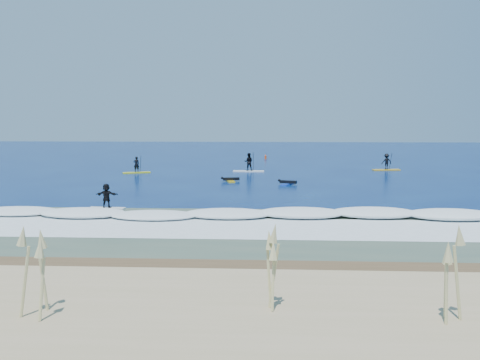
# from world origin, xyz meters

# --- Properties ---
(ground) EXTENTS (160.00, 160.00, 0.00)m
(ground) POSITION_xyz_m (0.00, 0.00, 0.00)
(ground) COLOR #04164E
(ground) RESTS_ON ground
(dune) EXTENTS (90.00, 7.00, 2.00)m
(dune) POSITION_xyz_m (0.00, -27.00, 0.00)
(dune) COLOR tan
(dune) RESTS_ON ground
(wet_sand_strip) EXTENTS (90.00, 5.00, 0.08)m
(wet_sand_strip) POSITION_xyz_m (0.00, -21.50, 0.00)
(wet_sand_strip) COLOR #4E3E24
(wet_sand_strip) RESTS_ON ground
(shallow_water) EXTENTS (90.00, 13.00, 0.01)m
(shallow_water) POSITION_xyz_m (0.00, -14.00, 0.01)
(shallow_water) COLOR #3D5342
(shallow_water) RESTS_ON ground
(breaking_wave) EXTENTS (40.00, 6.00, 0.30)m
(breaking_wave) POSITION_xyz_m (0.00, -10.00, 0.00)
(breaking_wave) COLOR white
(breaking_wave) RESTS_ON ground
(whitewater) EXTENTS (34.00, 5.00, 0.02)m
(whitewater) POSITION_xyz_m (0.00, -13.00, 0.00)
(whitewater) COLOR silver
(whitewater) RESTS_ON ground
(dune_grass) EXTENTS (40.00, 4.00, 1.70)m
(dune_grass) POSITION_xyz_m (0.00, -27.00, 1.85)
(dune_grass) COLOR #D0C380
(dune_grass) RESTS_ON dune
(sup_paddler_left) EXTENTS (2.70, 1.64, 1.86)m
(sup_paddler_left) POSITION_xyz_m (-9.67, 12.59, 0.58)
(sup_paddler_left) COLOR yellow
(sup_paddler_left) RESTS_ON ground
(sup_paddler_center) EXTENTS (3.10, 0.79, 2.17)m
(sup_paddler_center) POSITION_xyz_m (1.22, 14.55, 0.81)
(sup_paddler_center) COLOR white
(sup_paddler_center) RESTS_ON ground
(sup_paddler_right) EXTENTS (2.90, 1.20, 1.98)m
(sup_paddler_right) POSITION_xyz_m (15.33, 16.71, 0.77)
(sup_paddler_right) COLOR gold
(sup_paddler_right) RESTS_ON ground
(prone_paddler_near) EXTENTS (1.59, 2.08, 0.42)m
(prone_paddler_near) POSITION_xyz_m (-0.03, 6.25, 0.14)
(prone_paddler_near) COLOR gold
(prone_paddler_near) RESTS_ON ground
(prone_paddler_far) EXTENTS (1.54, 2.04, 0.42)m
(prone_paddler_far) POSITION_xyz_m (4.74, 4.42, 0.14)
(prone_paddler_far) COLOR blue
(prone_paddler_far) RESTS_ON ground
(wave_surfer) EXTENTS (2.12, 0.70, 1.51)m
(wave_surfer) POSITION_xyz_m (-6.08, -8.83, 0.85)
(wave_surfer) COLOR white
(wave_surfer) RESTS_ON breaking_wave
(marker_buoy) EXTENTS (0.27, 0.27, 0.65)m
(marker_buoy) POSITION_xyz_m (2.83, 30.73, 0.28)
(marker_buoy) COLOR #EC4815
(marker_buoy) RESTS_ON ground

